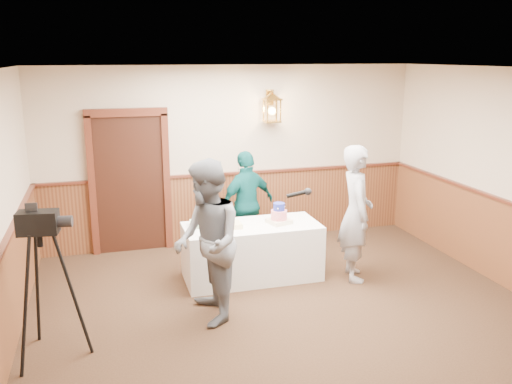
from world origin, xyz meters
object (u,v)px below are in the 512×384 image
display_table (252,251)px  assistant_p (247,204)px  tiered_cake (279,215)px  sheet_cake_yellow (230,225)px  baker (356,213)px  sheet_cake_green (201,224)px  tv_camera_rig (45,293)px  interviewer (207,243)px

display_table → assistant_p: (0.17, 0.86, 0.42)m
tiered_cake → sheet_cake_yellow: size_ratio=1.13×
tiered_cake → assistant_p: size_ratio=0.21×
display_table → baker: (1.32, -0.38, 0.54)m
assistant_p → baker: bearing=111.5°
display_table → sheet_cake_yellow: sheet_cake_yellow is taller
display_table → sheet_cake_yellow: 0.51m
sheet_cake_green → assistant_p: assistant_p is taller
display_table → tv_camera_rig: bearing=-151.5°
display_table → sheet_cake_yellow: (-0.31, -0.04, 0.41)m
sheet_cake_green → tv_camera_rig: 2.34m
sheet_cake_green → baker: (1.99, -0.51, 0.13)m
display_table → sheet_cake_green: sheet_cake_green is taller
sheet_cake_green → tv_camera_rig: size_ratio=0.19×
display_table → assistant_p: bearing=79.1°
display_table → tiered_cake: bearing=-4.3°
sheet_cake_green → tv_camera_rig: tv_camera_rig is taller
interviewer → tv_camera_rig: size_ratio=1.22×
assistant_p → tv_camera_rig: 3.45m
tiered_cake → tv_camera_rig: 3.14m
interviewer → sheet_cake_yellow: bearing=154.0°
display_table → baker: baker is taller
interviewer → assistant_p: (0.96, 1.88, -0.13)m
display_table → tv_camera_rig: size_ratio=1.19×
tiered_cake → baker: size_ratio=0.19×
tv_camera_rig → baker: bearing=22.1°
tiered_cake → interviewer: (-1.17, -0.99, 0.07)m
tiered_cake → tv_camera_rig: bearing=-155.2°
assistant_p → tiered_cake: bearing=81.3°
baker → tv_camera_rig: 3.93m
interviewer → baker: bearing=107.1°
baker → tv_camera_rig: bearing=117.3°
assistant_p → sheet_cake_yellow: bearing=40.5°
sheet_cake_yellow → sheet_cake_green: sheet_cake_green is taller
baker → assistant_p: baker is taller
sheet_cake_yellow → tv_camera_rig: size_ratio=0.20×
baker → tv_camera_rig: (-3.80, -0.97, -0.23)m
tiered_cake → tv_camera_rig: tv_camera_rig is taller
display_table → sheet_cake_green: (-0.66, 0.13, 0.41)m
assistant_p → interviewer: bearing=41.4°
tiered_cake → interviewer: bearing=-139.7°
sheet_cake_green → interviewer: bearing=-96.7°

